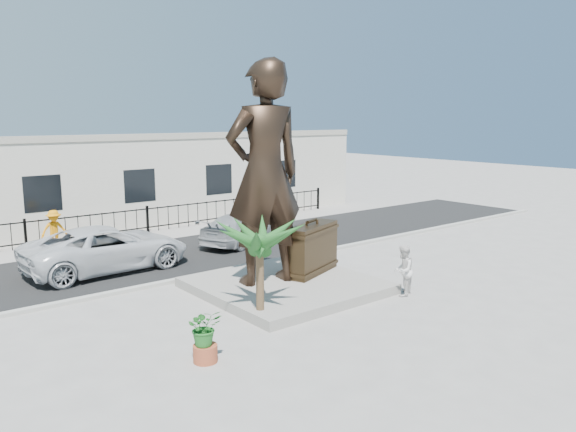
{
  "coord_description": "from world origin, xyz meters",
  "views": [
    {
      "loc": [
        -11.34,
        -12.11,
        5.52
      ],
      "look_at": [
        0.0,
        2.0,
        2.3
      ],
      "focal_mm": 35.0,
      "sensor_mm": 36.0,
      "label": 1
    }
  ],
  "objects_px": {
    "tourist": "(403,270)",
    "car_white": "(107,248)",
    "suitcase": "(312,249)",
    "statue": "(264,174)"
  },
  "relations": [
    {
      "from": "suitcase",
      "to": "tourist",
      "type": "relative_size",
      "value": 1.47
    },
    {
      "from": "suitcase",
      "to": "tourist",
      "type": "bearing_deg",
      "value": -87.87
    },
    {
      "from": "suitcase",
      "to": "car_white",
      "type": "bearing_deg",
      "value": 109.88
    },
    {
      "from": "tourist",
      "to": "statue",
      "type": "bearing_deg",
      "value": -71.7
    },
    {
      "from": "tourist",
      "to": "car_white",
      "type": "relative_size",
      "value": 0.27
    },
    {
      "from": "statue",
      "to": "suitcase",
      "type": "xyz_separation_m",
      "value": [
        1.85,
        -0.15,
        -2.64
      ]
    },
    {
      "from": "suitcase",
      "to": "tourist",
      "type": "height_order",
      "value": "suitcase"
    },
    {
      "from": "statue",
      "to": "tourist",
      "type": "relative_size",
      "value": 4.33
    },
    {
      "from": "statue",
      "to": "tourist",
      "type": "distance_m",
      "value": 5.26
    },
    {
      "from": "car_white",
      "to": "statue",
      "type": "bearing_deg",
      "value": -153.62
    }
  ]
}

